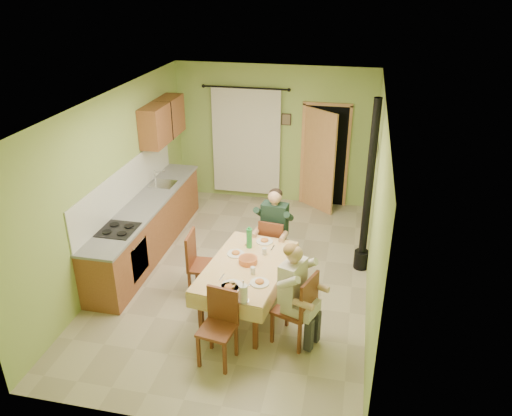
% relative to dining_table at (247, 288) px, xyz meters
% --- Properties ---
extents(floor, '(4.00, 6.00, 0.01)m').
position_rel_dining_table_xyz_m(floor, '(-0.33, 0.89, -0.38)').
color(floor, tan).
rests_on(floor, ground).
extents(room_shell, '(4.04, 6.04, 2.82)m').
position_rel_dining_table_xyz_m(room_shell, '(-0.33, 0.89, 1.44)').
color(room_shell, '#9DBA5F').
rests_on(room_shell, ground).
extents(kitchen_run, '(0.64, 3.64, 1.56)m').
position_rel_dining_table_xyz_m(kitchen_run, '(-2.04, 1.29, 0.10)').
color(kitchen_run, brown).
rests_on(kitchen_run, ground).
extents(upper_cabinets, '(0.35, 1.40, 0.70)m').
position_rel_dining_table_xyz_m(upper_cabinets, '(-2.15, 2.59, 1.57)').
color(upper_cabinets, brown).
rests_on(upper_cabinets, room_shell).
extents(curtain, '(1.70, 0.07, 2.22)m').
position_rel_dining_table_xyz_m(curtain, '(-0.88, 3.79, 0.88)').
color(curtain, black).
rests_on(curtain, ground).
extents(doorway, '(0.96, 0.56, 2.15)m').
position_rel_dining_table_xyz_m(doorway, '(0.67, 3.74, 0.67)').
color(doorway, black).
rests_on(doorway, ground).
extents(dining_table, '(1.24, 1.83, 0.76)m').
position_rel_dining_table_xyz_m(dining_table, '(0.00, 0.00, 0.00)').
color(dining_table, '#DEB379').
rests_on(dining_table, ground).
extents(tableware, '(0.73, 1.68, 0.33)m').
position_rel_dining_table_xyz_m(tableware, '(0.02, -0.10, 0.43)').
color(tableware, white).
rests_on(tableware, dining_table).
extents(chair_far, '(0.44, 0.44, 0.95)m').
position_rel_dining_table_xyz_m(chair_far, '(0.18, 1.09, -0.09)').
color(chair_far, brown).
rests_on(chair_far, ground).
extents(chair_near, '(0.47, 0.47, 0.97)m').
position_rel_dining_table_xyz_m(chair_near, '(-0.12, -1.07, -0.09)').
color(chair_near, brown).
rests_on(chair_near, ground).
extents(chair_right, '(0.59, 0.59, 1.02)m').
position_rel_dining_table_xyz_m(chair_right, '(0.74, -0.49, -0.09)').
color(chair_right, brown).
rests_on(chair_right, ground).
extents(chair_left, '(0.47, 0.47, 1.01)m').
position_rel_dining_table_xyz_m(chair_left, '(-0.71, 0.27, -0.09)').
color(chair_left, brown).
rests_on(chair_left, ground).
extents(man_far, '(0.61, 0.50, 1.39)m').
position_rel_dining_table_xyz_m(man_far, '(0.18, 1.10, 0.50)').
color(man_far, '#192D23').
rests_on(man_far, chair_far).
extents(man_right, '(0.58, 0.65, 1.39)m').
position_rel_dining_table_xyz_m(man_right, '(0.73, -0.49, 0.50)').
color(man_right, beige).
rests_on(man_right, chair_right).
extents(stove_flue, '(0.24, 0.24, 2.80)m').
position_rel_dining_table_xyz_m(stove_flue, '(1.57, 1.49, 0.64)').
color(stove_flue, black).
rests_on(stove_flue, ground).
extents(picture_back, '(0.19, 0.03, 0.23)m').
position_rel_dining_table_xyz_m(picture_back, '(-0.08, 3.86, 1.37)').
color(picture_back, black).
rests_on(picture_back, room_shell).
extents(picture_right, '(0.03, 0.31, 0.21)m').
position_rel_dining_table_xyz_m(picture_right, '(1.64, 2.09, 1.47)').
color(picture_right, brown).
rests_on(picture_right, room_shell).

